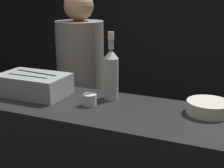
{
  "coord_description": "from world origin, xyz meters",
  "views": [
    {
      "loc": [
        0.61,
        -1.13,
        1.67
      ],
      "look_at": [
        0.0,
        0.28,
        1.22
      ],
      "focal_mm": 50.0,
      "sensor_mm": 36.0,
      "label": 1
    }
  ],
  "objects_px": {
    "person_in_hoodie": "(81,93)",
    "candle_votive": "(90,100)",
    "ice_bin_with_bottles": "(33,84)",
    "bowl_white": "(209,107)",
    "white_wine_bottle": "(111,72)"
  },
  "relations": [
    {
      "from": "ice_bin_with_bottles",
      "to": "white_wine_bottle",
      "type": "relative_size",
      "value": 1.07
    },
    {
      "from": "bowl_white",
      "to": "candle_votive",
      "type": "bearing_deg",
      "value": -167.84
    },
    {
      "from": "white_wine_bottle",
      "to": "candle_votive",
      "type": "bearing_deg",
      "value": -111.37
    },
    {
      "from": "ice_bin_with_bottles",
      "to": "bowl_white",
      "type": "relative_size",
      "value": 1.86
    },
    {
      "from": "bowl_white",
      "to": "white_wine_bottle",
      "type": "relative_size",
      "value": 0.57
    },
    {
      "from": "ice_bin_with_bottles",
      "to": "candle_votive",
      "type": "height_order",
      "value": "ice_bin_with_bottles"
    },
    {
      "from": "bowl_white",
      "to": "person_in_hoodie",
      "type": "xyz_separation_m",
      "value": [
        -0.97,
        0.46,
        -0.19
      ]
    },
    {
      "from": "white_wine_bottle",
      "to": "person_in_hoodie",
      "type": "relative_size",
      "value": 0.22
    },
    {
      "from": "bowl_white",
      "to": "white_wine_bottle",
      "type": "distance_m",
      "value": 0.54
    },
    {
      "from": "ice_bin_with_bottles",
      "to": "candle_votive",
      "type": "distance_m",
      "value": 0.39
    },
    {
      "from": "ice_bin_with_bottles",
      "to": "person_in_hoodie",
      "type": "height_order",
      "value": "person_in_hoodie"
    },
    {
      "from": "ice_bin_with_bottles",
      "to": "person_in_hoodie",
      "type": "relative_size",
      "value": 0.24
    },
    {
      "from": "ice_bin_with_bottles",
      "to": "candle_votive",
      "type": "xyz_separation_m",
      "value": [
        0.38,
        -0.04,
        -0.03
      ]
    },
    {
      "from": "person_in_hoodie",
      "to": "candle_votive",
      "type": "bearing_deg",
      "value": -48.67
    },
    {
      "from": "bowl_white",
      "to": "person_in_hoodie",
      "type": "bearing_deg",
      "value": 154.54
    }
  ]
}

